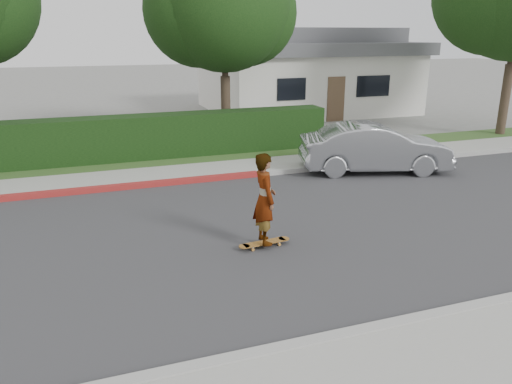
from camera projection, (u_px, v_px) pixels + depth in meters
ground at (277, 230)px, 10.75m from camera, size 120.00×120.00×0.00m
road at (277, 230)px, 10.75m from camera, size 60.00×8.00×0.01m
curb_near at (384, 328)px, 7.05m from camera, size 60.00×0.20×0.15m
sidewalk_near at (425, 367)px, 6.24m from camera, size 60.00×1.60×0.12m
curb_far at (224, 177)px, 14.41m from camera, size 60.00×0.20×0.15m
curb_red_section at (37, 195)px, 12.82m from camera, size 12.00×0.21×0.15m
sidewalk_far at (216, 170)px, 15.22m from camera, size 60.00×1.60×0.12m
planting_strip at (203, 158)px, 16.66m from camera, size 60.00×1.60×0.10m
hedge at (107, 141)px, 16.03m from camera, size 15.00×1.00×1.50m
tree_center at (222, 8)px, 17.98m from camera, size 5.66×4.84×7.44m
house at (305, 71)px, 27.02m from camera, size 10.60×8.60×4.30m
skateboard at (264, 243)px, 9.86m from camera, size 1.11×0.32×0.10m
skateboarder at (265, 199)px, 9.58m from camera, size 0.46×0.68×1.80m
car_silver at (375, 148)px, 15.07m from camera, size 4.71×2.75×1.47m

